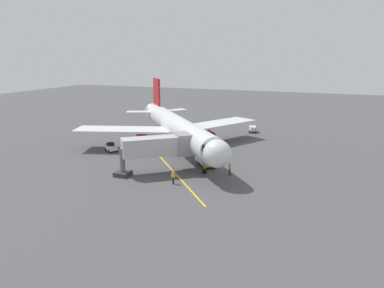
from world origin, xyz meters
name	(u,v)px	position (x,y,z in m)	size (l,w,h in m)	color
ground_plane	(191,148)	(0.00, 0.00, 0.00)	(220.00, 220.00, 0.00)	#4C4C4F
apron_lead_in_line	(162,159)	(1.45, 8.64, 0.01)	(0.24, 40.00, 0.01)	yellow
airplane	(177,128)	(1.63, 2.43, 4.00)	(32.25, 33.69, 11.50)	silver
jet_bridge	(162,146)	(-1.56, 14.51, 3.76)	(9.97, 8.94, 5.40)	#B7B7BC
ground_crew_marshaller	(230,169)	(-10.80, 12.35, 0.89)	(0.29, 0.42, 1.71)	#23232D
ground_crew_wing_walker	(173,177)	(-5.08, 18.54, 0.89)	(0.43, 0.47, 1.71)	#23232D
ground_crew_loader	(205,154)	(-4.96, 6.43, 0.89)	(0.44, 0.33, 1.71)	#23232D
tug_near_nose	(111,147)	(11.84, 7.49, 0.70)	(2.75, 2.51, 1.50)	white
box_truck_portside	(206,156)	(-6.12, 9.12, 1.39)	(4.45, 4.78, 2.62)	yellow
baggage_cart_starboard_side	(253,129)	(-7.09, -17.64, 0.66)	(2.04, 2.85, 1.27)	white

